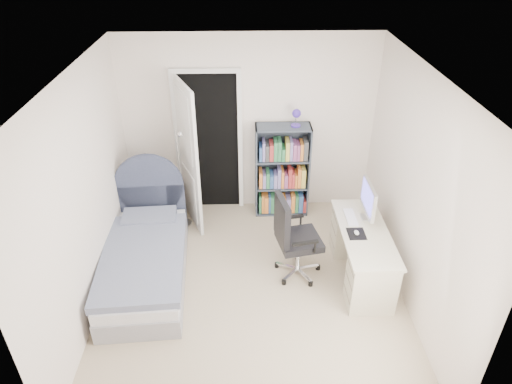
{
  "coord_description": "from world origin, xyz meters",
  "views": [
    {
      "loc": [
        -0.07,
        -3.94,
        3.72
      ],
      "look_at": [
        0.06,
        0.4,
        1.06
      ],
      "focal_mm": 32.0,
      "sensor_mm": 36.0,
      "label": 1
    }
  ],
  "objects_px": {
    "bookcase": "(283,174)",
    "office_chair": "(292,234)",
    "floor_lamp": "(183,188)",
    "bed": "(146,257)",
    "nightstand": "(163,192)",
    "desk": "(362,251)"
  },
  "relations": [
    {
      "from": "bookcase",
      "to": "office_chair",
      "type": "relative_size",
      "value": 1.47
    },
    {
      "from": "bookcase",
      "to": "office_chair",
      "type": "distance_m",
      "value": 1.38
    },
    {
      "from": "floor_lamp",
      "to": "bed",
      "type": "bearing_deg",
      "value": -108.27
    },
    {
      "from": "nightstand",
      "to": "desk",
      "type": "xyz_separation_m",
      "value": [
        2.49,
        -1.3,
        -0.05
      ]
    },
    {
      "from": "bed",
      "to": "nightstand",
      "type": "distance_m",
      "value": 1.23
    },
    {
      "from": "desk",
      "to": "office_chair",
      "type": "distance_m",
      "value": 0.85
    },
    {
      "from": "bookcase",
      "to": "office_chair",
      "type": "height_order",
      "value": "bookcase"
    },
    {
      "from": "office_chair",
      "to": "bed",
      "type": "bearing_deg",
      "value": 178.83
    },
    {
      "from": "bed",
      "to": "desk",
      "type": "distance_m",
      "value": 2.53
    },
    {
      "from": "bed",
      "to": "office_chair",
      "type": "distance_m",
      "value": 1.74
    },
    {
      "from": "floor_lamp",
      "to": "desk",
      "type": "distance_m",
      "value": 2.46
    },
    {
      "from": "bed",
      "to": "desk",
      "type": "bearing_deg",
      "value": -1.82
    },
    {
      "from": "bed",
      "to": "floor_lamp",
      "type": "bearing_deg",
      "value": 71.73
    },
    {
      "from": "floor_lamp",
      "to": "desk",
      "type": "bearing_deg",
      "value": -27.17
    },
    {
      "from": "bed",
      "to": "nightstand",
      "type": "height_order",
      "value": "bed"
    },
    {
      "from": "floor_lamp",
      "to": "nightstand",
      "type": "bearing_deg",
      "value": 149.05
    },
    {
      "from": "nightstand",
      "to": "desk",
      "type": "bearing_deg",
      "value": -27.65
    },
    {
      "from": "bookcase",
      "to": "desk",
      "type": "distance_m",
      "value": 1.66
    },
    {
      "from": "nightstand",
      "to": "office_chair",
      "type": "xyz_separation_m",
      "value": [
        1.67,
        -1.26,
        0.17
      ]
    },
    {
      "from": "bed",
      "to": "bookcase",
      "type": "bearing_deg",
      "value": 38.17
    },
    {
      "from": "nightstand",
      "to": "floor_lamp",
      "type": "distance_m",
      "value": 0.39
    },
    {
      "from": "nightstand",
      "to": "desk",
      "type": "distance_m",
      "value": 2.81
    }
  ]
}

